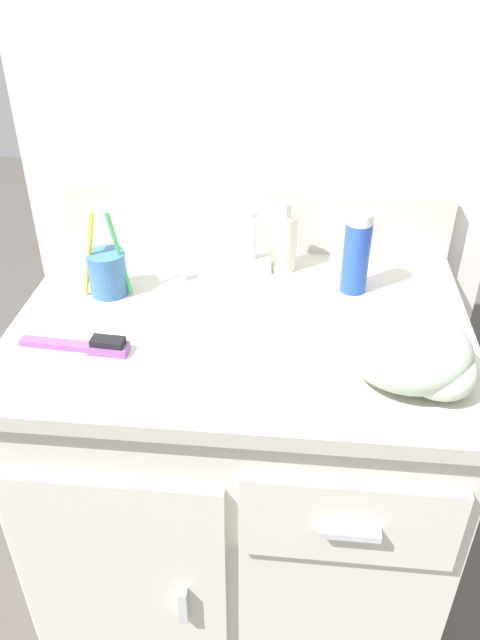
{
  "coord_description": "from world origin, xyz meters",
  "views": [
    {
      "loc": [
        0.09,
        -0.96,
        1.42
      ],
      "look_at": [
        0.0,
        -0.03,
        0.8
      ],
      "focal_mm": 35.0,
      "sensor_mm": 36.0,
      "label": 1
    }
  ],
  "objects_px": {
    "soap_dispenser": "(283,241)",
    "hairbrush": "(89,345)",
    "shaving_cream_can": "(356,253)",
    "toothbrush_cup": "(107,271)",
    "hand_towel": "(414,353)"
  },
  "relations": [
    {
      "from": "soap_dispenser",
      "to": "hairbrush",
      "type": "xyz_separation_m",
      "value": [
        -0.32,
        -0.33,
        -0.05
      ]
    },
    {
      "from": "soap_dispenser",
      "to": "shaving_cream_can",
      "type": "height_order",
      "value": "shaving_cream_can"
    },
    {
      "from": "toothbrush_cup",
      "to": "hairbrush",
      "type": "height_order",
      "value": "toothbrush_cup"
    },
    {
      "from": "toothbrush_cup",
      "to": "hand_towel",
      "type": "relative_size",
      "value": 0.9
    },
    {
      "from": "shaving_cream_can",
      "to": "hairbrush",
      "type": "xyz_separation_m",
      "value": [
        -0.46,
        -0.25,
        -0.07
      ]
    },
    {
      "from": "toothbrush_cup",
      "to": "hairbrush",
      "type": "bearing_deg",
      "value": -84.8
    },
    {
      "from": "shaving_cream_can",
      "to": "hairbrush",
      "type": "height_order",
      "value": "shaving_cream_can"
    },
    {
      "from": "hairbrush",
      "to": "hand_towel",
      "type": "height_order",
      "value": "hand_towel"
    },
    {
      "from": "hairbrush",
      "to": "hand_towel",
      "type": "xyz_separation_m",
      "value": [
        0.54,
        -0.02,
        0.04
      ]
    },
    {
      "from": "toothbrush_cup",
      "to": "shaving_cream_can",
      "type": "bearing_deg",
      "value": 6.97
    },
    {
      "from": "soap_dispenser",
      "to": "shaving_cream_can",
      "type": "distance_m",
      "value": 0.16
    },
    {
      "from": "hand_towel",
      "to": "hairbrush",
      "type": "bearing_deg",
      "value": 178.13
    },
    {
      "from": "toothbrush_cup",
      "to": "soap_dispenser",
      "type": "bearing_deg",
      "value": 21.83
    },
    {
      "from": "soap_dispenser",
      "to": "hand_towel",
      "type": "xyz_separation_m",
      "value": [
        0.22,
        -0.35,
        -0.02
      ]
    },
    {
      "from": "toothbrush_cup",
      "to": "hairbrush",
      "type": "relative_size",
      "value": 0.96
    }
  ]
}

